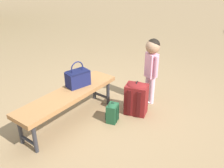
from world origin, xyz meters
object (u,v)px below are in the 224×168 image
Objects in this scene: child_standing at (152,61)px; backpack_small at (112,112)px; park_bench at (68,97)px; handbag at (78,78)px; backpack_large at (136,97)px.

child_standing is 3.39× the size of backpack_small.
handbag is at bearing 24.25° from park_bench.
backpack_small is at bearing -39.24° from park_bench.
child_standing reaches higher than park_bench.
child_standing reaches higher than handbag.
handbag is 1.13m from child_standing.
child_standing is (1.04, -0.42, 0.12)m from handbag.
park_bench is at bearing 140.76° from backpack_small.
backpack_small is at bearing 173.46° from backpack_large.
child_standing is 0.60m from backpack_large.
child_standing is at bearing -14.13° from park_bench.
child_standing is 1.98× the size of backpack_large.
backpack_small is at bearing -175.73° from child_standing.
backpack_large is 1.71× the size of backpack_small.
backpack_small is (-0.41, 0.05, -0.11)m from backpack_large.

